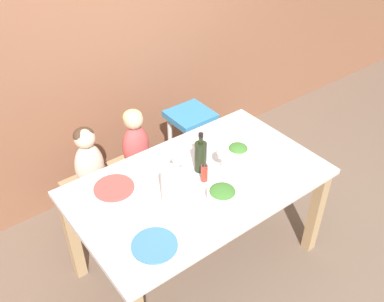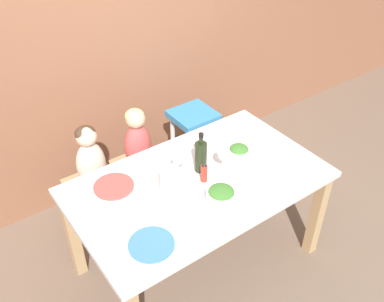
{
  "view_description": "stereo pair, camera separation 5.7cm",
  "coord_description": "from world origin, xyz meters",
  "px_view_note": "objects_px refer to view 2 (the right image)",
  "views": [
    {
      "loc": [
        -1.21,
        -1.52,
        2.42
      ],
      "look_at": [
        0.0,
        0.07,
        0.91
      ],
      "focal_mm": 40.0,
      "sensor_mm": 36.0,
      "label": 1
    },
    {
      "loc": [
        -1.17,
        -1.56,
        2.42
      ],
      "look_at": [
        0.0,
        0.07,
        0.91
      ],
      "focal_mm": 40.0,
      "sensor_mm": 36.0,
      "label": 2
    }
  ],
  "objects_px": {
    "wine_glass_far": "(178,159)",
    "salad_bowl_small": "(239,152)",
    "wine_glass_near": "(222,154)",
    "person_child_left": "(90,156)",
    "chair_far_left": "(96,192)",
    "chair_far_center": "(140,173)",
    "person_child_center": "(137,138)",
    "salad_bowl_large": "(221,195)",
    "dinner_plate_back_left": "(114,186)",
    "chair_right_highchair": "(193,132)",
    "dinner_plate_front_right": "(280,173)",
    "dinner_plate_front_left": "(151,244)",
    "dinner_plate_back_right": "(239,134)",
    "wine_bottle": "(201,156)",
    "paper_towel_roll": "(169,186)"
  },
  "relations": [
    {
      "from": "wine_glass_far",
      "to": "salad_bowl_small",
      "type": "bearing_deg",
      "value": -11.48
    },
    {
      "from": "wine_glass_near",
      "to": "person_child_left",
      "type": "bearing_deg",
      "value": 132.0
    },
    {
      "from": "wine_glass_near",
      "to": "chair_far_left",
      "type": "bearing_deg",
      "value": 132.04
    },
    {
      "from": "chair_far_center",
      "to": "person_child_center",
      "type": "height_order",
      "value": "person_child_center"
    },
    {
      "from": "wine_glass_far",
      "to": "salad_bowl_large",
      "type": "distance_m",
      "value": 0.35
    },
    {
      "from": "dinner_plate_back_left",
      "to": "wine_glass_near",
      "type": "bearing_deg",
      "value": -21.11
    },
    {
      "from": "chair_right_highchair",
      "to": "person_child_left",
      "type": "distance_m",
      "value": 0.86
    },
    {
      "from": "dinner_plate_front_right",
      "to": "dinner_plate_front_left",
      "type": "bearing_deg",
      "value": -178.38
    },
    {
      "from": "chair_right_highchair",
      "to": "dinner_plate_back_left",
      "type": "bearing_deg",
      "value": -154.64
    },
    {
      "from": "chair_far_center",
      "to": "wine_glass_far",
      "type": "relative_size",
      "value": 2.66
    },
    {
      "from": "chair_far_center",
      "to": "salad_bowl_small",
      "type": "distance_m",
      "value": 0.84
    },
    {
      "from": "person_child_center",
      "to": "dinner_plate_front_right",
      "type": "bearing_deg",
      "value": -61.11
    },
    {
      "from": "wine_glass_far",
      "to": "dinner_plate_front_left",
      "type": "bearing_deg",
      "value": -138.24
    },
    {
      "from": "person_child_center",
      "to": "dinner_plate_front_right",
      "type": "relative_size",
      "value": 1.96
    },
    {
      "from": "chair_far_center",
      "to": "dinner_plate_front_left",
      "type": "distance_m",
      "value": 1.09
    },
    {
      "from": "chair_far_left",
      "to": "wine_glass_far",
      "type": "relative_size",
      "value": 2.66
    },
    {
      "from": "person_child_left",
      "to": "dinner_plate_front_left",
      "type": "bearing_deg",
      "value": -95.0
    },
    {
      "from": "chair_far_center",
      "to": "dinner_plate_back_right",
      "type": "bearing_deg",
      "value": -37.9
    },
    {
      "from": "dinner_plate_back_left",
      "to": "dinner_plate_front_right",
      "type": "xyz_separation_m",
      "value": [
        0.89,
        -0.48,
        0.0
      ]
    },
    {
      "from": "chair_far_center",
      "to": "dinner_plate_back_right",
      "type": "height_order",
      "value": "dinner_plate_back_right"
    },
    {
      "from": "wine_bottle",
      "to": "wine_glass_far",
      "type": "distance_m",
      "value": 0.14
    },
    {
      "from": "dinner_plate_front_left",
      "to": "wine_glass_near",
      "type": "bearing_deg",
      "value": 21.67
    },
    {
      "from": "paper_towel_roll",
      "to": "wine_glass_near",
      "type": "bearing_deg",
      "value": 8.17
    },
    {
      "from": "person_child_center",
      "to": "salad_bowl_large",
      "type": "bearing_deg",
      "value": -86.76
    },
    {
      "from": "chair_right_highchair",
      "to": "dinner_plate_front_right",
      "type": "xyz_separation_m",
      "value": [
        0.01,
        -0.9,
        0.19
      ]
    },
    {
      "from": "wine_bottle",
      "to": "dinner_plate_front_left",
      "type": "height_order",
      "value": "wine_bottle"
    },
    {
      "from": "dinner_plate_front_right",
      "to": "person_child_left",
      "type": "bearing_deg",
      "value": 133.62
    },
    {
      "from": "dinner_plate_back_left",
      "to": "wine_glass_far",
      "type": "bearing_deg",
      "value": -18.59
    },
    {
      "from": "chair_far_left",
      "to": "dinner_plate_front_left",
      "type": "height_order",
      "value": "dinner_plate_front_left"
    },
    {
      "from": "chair_far_center",
      "to": "chair_right_highchair",
      "type": "height_order",
      "value": "chair_right_highchair"
    },
    {
      "from": "chair_far_left",
      "to": "wine_bottle",
      "type": "distance_m",
      "value": 0.89
    },
    {
      "from": "chair_far_center",
      "to": "dinner_plate_front_right",
      "type": "distance_m",
      "value": 1.09
    },
    {
      "from": "dinner_plate_front_left",
      "to": "person_child_center",
      "type": "bearing_deg",
      "value": 64.48
    },
    {
      "from": "wine_glass_near",
      "to": "wine_bottle",
      "type": "bearing_deg",
      "value": 147.97
    },
    {
      "from": "chair_far_center",
      "to": "salad_bowl_large",
      "type": "xyz_separation_m",
      "value": [
        0.05,
        -0.87,
        0.41
      ]
    },
    {
      "from": "chair_right_highchair",
      "to": "paper_towel_roll",
      "type": "distance_m",
      "value": 1.03
    },
    {
      "from": "wine_bottle",
      "to": "paper_towel_roll",
      "type": "distance_m",
      "value": 0.34
    },
    {
      "from": "paper_towel_roll",
      "to": "wine_glass_near",
      "type": "height_order",
      "value": "paper_towel_roll"
    },
    {
      "from": "wine_glass_near",
      "to": "wine_glass_far",
      "type": "xyz_separation_m",
      "value": [
        -0.25,
        0.11,
        0.0
      ]
    },
    {
      "from": "person_child_center",
      "to": "dinner_plate_back_right",
      "type": "distance_m",
      "value": 0.71
    },
    {
      "from": "paper_towel_roll",
      "to": "wine_glass_far",
      "type": "bearing_deg",
      "value": 44.5
    },
    {
      "from": "chair_far_left",
      "to": "dinner_plate_back_left",
      "type": "relative_size",
      "value": 1.87
    },
    {
      "from": "wine_glass_far",
      "to": "salad_bowl_large",
      "type": "xyz_separation_m",
      "value": [
        0.06,
        -0.33,
        -0.08
      ]
    },
    {
      "from": "paper_towel_roll",
      "to": "salad_bowl_large",
      "type": "height_order",
      "value": "paper_towel_roll"
    },
    {
      "from": "wine_bottle",
      "to": "salad_bowl_large",
      "type": "relative_size",
      "value": 1.57
    },
    {
      "from": "wine_glass_near",
      "to": "salad_bowl_large",
      "type": "relative_size",
      "value": 0.96
    },
    {
      "from": "dinner_plate_front_right",
      "to": "wine_bottle",
      "type": "bearing_deg",
      "value": 140.42
    },
    {
      "from": "chair_far_center",
      "to": "wine_bottle",
      "type": "height_order",
      "value": "wine_bottle"
    },
    {
      "from": "chair_right_highchair",
      "to": "wine_glass_far",
      "type": "xyz_separation_m",
      "value": [
        -0.5,
        -0.54,
        0.31
      ]
    },
    {
      "from": "dinner_plate_front_left",
      "to": "salad_bowl_large",
      "type": "bearing_deg",
      "value": 5.85
    }
  ]
}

